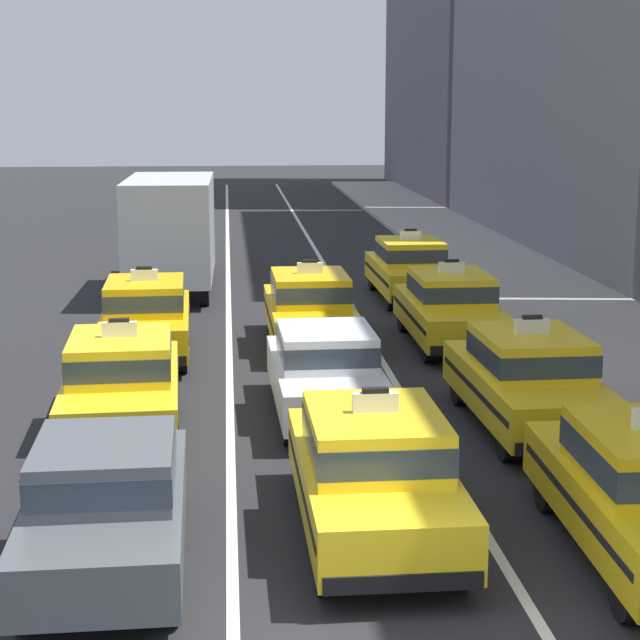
{
  "coord_description": "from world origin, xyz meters",
  "views": [
    {
      "loc": [
        -1.58,
        -9.1,
        5.38
      ],
      "look_at": [
        0.12,
        10.48,
        1.3
      ],
      "focal_mm": 59.71,
      "sensor_mm": 36.0,
      "label": 1
    }
  ],
  "objects_px": {
    "sedan_left_nearest": "(107,500)",
    "taxi_right_fourth": "(409,268)",
    "taxi_right_second": "(528,378)",
    "box_truck_left_fourth": "(172,229)",
    "taxi_right_third": "(450,307)",
    "taxi_left_second": "(122,382)",
    "taxi_left_third": "(146,316)",
    "taxi_center_third": "(310,308)",
    "taxi_center_nearest": "(373,470)",
    "taxi_left_fifth": "(180,233)",
    "sedan_center_second": "(326,370)"
  },
  "relations": [
    {
      "from": "sedan_left_nearest",
      "to": "sedan_center_second",
      "type": "xyz_separation_m",
      "value": [
        3.08,
        5.8,
        0.0
      ]
    },
    {
      "from": "taxi_left_second",
      "to": "taxi_center_third",
      "type": "relative_size",
      "value": 1.01
    },
    {
      "from": "taxi_left_third",
      "to": "taxi_center_nearest",
      "type": "relative_size",
      "value": 1.01
    },
    {
      "from": "box_truck_left_fourth",
      "to": "sedan_center_second",
      "type": "bearing_deg",
      "value": -75.93
    },
    {
      "from": "sedan_left_nearest",
      "to": "taxi_right_second",
      "type": "xyz_separation_m",
      "value": [
        6.34,
        4.83,
        0.03
      ]
    },
    {
      "from": "taxi_center_nearest",
      "to": "taxi_center_third",
      "type": "bearing_deg",
      "value": 89.86
    },
    {
      "from": "taxi_right_third",
      "to": "taxi_right_fourth",
      "type": "xyz_separation_m",
      "value": [
        0.06,
        5.62,
        0.0
      ]
    },
    {
      "from": "box_truck_left_fourth",
      "to": "taxi_left_fifth",
      "type": "bearing_deg",
      "value": 90.57
    },
    {
      "from": "taxi_left_second",
      "to": "box_truck_left_fourth",
      "type": "distance_m",
      "value": 13.44
    },
    {
      "from": "box_truck_left_fourth",
      "to": "sedan_left_nearest",
      "type": "bearing_deg",
      "value": -89.62
    },
    {
      "from": "taxi_center_nearest",
      "to": "taxi_right_second",
      "type": "bearing_deg",
      "value": 53.0
    },
    {
      "from": "sedan_left_nearest",
      "to": "box_truck_left_fourth",
      "type": "bearing_deg",
      "value": 90.38
    },
    {
      "from": "taxi_center_nearest",
      "to": "taxi_right_fourth",
      "type": "xyz_separation_m",
      "value": [
        3.18,
        15.97,
        0.0
      ]
    },
    {
      "from": "sedan_left_nearest",
      "to": "box_truck_left_fourth",
      "type": "distance_m",
      "value": 18.6
    },
    {
      "from": "taxi_left_third",
      "to": "sedan_center_second",
      "type": "bearing_deg",
      "value": -54.45
    },
    {
      "from": "taxi_right_second",
      "to": "taxi_right_fourth",
      "type": "bearing_deg",
      "value": 89.82
    },
    {
      "from": "taxi_right_third",
      "to": "taxi_right_fourth",
      "type": "bearing_deg",
      "value": 89.41
    },
    {
      "from": "taxi_left_third",
      "to": "taxi_right_fourth",
      "type": "relative_size",
      "value": 1.01
    },
    {
      "from": "taxi_left_second",
      "to": "taxi_left_fifth",
      "type": "distance_m",
      "value": 19.84
    },
    {
      "from": "taxi_left_fifth",
      "to": "taxi_right_second",
      "type": "height_order",
      "value": "same"
    },
    {
      "from": "sedan_left_nearest",
      "to": "box_truck_left_fourth",
      "type": "xyz_separation_m",
      "value": [
        -0.12,
        18.57,
        0.93
      ]
    },
    {
      "from": "sedan_center_second",
      "to": "taxi_center_third",
      "type": "relative_size",
      "value": 0.95
    },
    {
      "from": "box_truck_left_fourth",
      "to": "sedan_center_second",
      "type": "distance_m",
      "value": 13.2
    },
    {
      "from": "taxi_center_third",
      "to": "taxi_right_second",
      "type": "distance_m",
      "value": 7.1
    },
    {
      "from": "taxi_left_second",
      "to": "taxi_right_third",
      "type": "xyz_separation_m",
      "value": [
        6.63,
        5.83,
        0.0
      ]
    },
    {
      "from": "taxi_left_second",
      "to": "taxi_center_nearest",
      "type": "bearing_deg",
      "value": -52.11
    },
    {
      "from": "sedan_left_nearest",
      "to": "taxi_left_second",
      "type": "height_order",
      "value": "taxi_left_second"
    },
    {
      "from": "taxi_left_third",
      "to": "taxi_right_fourth",
      "type": "xyz_separation_m",
      "value": [
        6.69,
        6.07,
        0.0
      ]
    },
    {
      "from": "taxi_right_second",
      "to": "sedan_left_nearest",
      "type": "bearing_deg",
      "value": -142.7
    },
    {
      "from": "box_truck_left_fourth",
      "to": "taxi_center_nearest",
      "type": "xyz_separation_m",
      "value": [
        3.32,
        -17.91,
        -0.9
      ]
    },
    {
      "from": "sedan_center_second",
      "to": "taxi_left_third",
      "type": "bearing_deg",
      "value": 125.55
    },
    {
      "from": "taxi_left_fifth",
      "to": "sedan_left_nearest",
      "type": "bearing_deg",
      "value": -89.57
    },
    {
      "from": "taxi_center_nearest",
      "to": "taxi_right_second",
      "type": "distance_m",
      "value": 5.22
    },
    {
      "from": "taxi_center_third",
      "to": "taxi_right_fourth",
      "type": "bearing_deg",
      "value": 59.82
    },
    {
      "from": "taxi_right_fourth",
      "to": "taxi_right_third",
      "type": "bearing_deg",
      "value": -90.59
    },
    {
      "from": "taxi_left_third",
      "to": "sedan_center_second",
      "type": "distance_m",
      "value": 5.83
    },
    {
      "from": "taxi_center_nearest",
      "to": "taxi_left_fifth",
      "type": "bearing_deg",
      "value": 97.91
    },
    {
      "from": "taxi_left_third",
      "to": "taxi_right_third",
      "type": "bearing_deg",
      "value": 3.88
    },
    {
      "from": "taxi_left_fifth",
      "to": "taxi_center_nearest",
      "type": "bearing_deg",
      "value": -82.09
    },
    {
      "from": "sedan_left_nearest",
      "to": "taxi_right_fourth",
      "type": "distance_m",
      "value": 17.8
    },
    {
      "from": "sedan_center_second",
      "to": "taxi_left_second",
      "type": "bearing_deg",
      "value": -169.35
    },
    {
      "from": "box_truck_left_fourth",
      "to": "taxi_right_second",
      "type": "distance_m",
      "value": 15.21
    },
    {
      "from": "box_truck_left_fourth",
      "to": "taxi_right_third",
      "type": "xyz_separation_m",
      "value": [
        6.44,
        -7.57,
        -0.9
      ]
    },
    {
      "from": "taxi_center_third",
      "to": "taxi_right_second",
      "type": "relative_size",
      "value": 1.0
    },
    {
      "from": "taxi_right_third",
      "to": "taxi_right_fourth",
      "type": "distance_m",
      "value": 5.62
    },
    {
      "from": "box_truck_left_fourth",
      "to": "taxi_center_third",
      "type": "xyz_separation_m",
      "value": [
        3.34,
        -7.37,
        -0.9
      ]
    },
    {
      "from": "taxi_left_third",
      "to": "taxi_center_third",
      "type": "xyz_separation_m",
      "value": [
        3.53,
        0.65,
        0.0
      ]
    },
    {
      "from": "sedan_center_second",
      "to": "taxi_right_second",
      "type": "relative_size",
      "value": 0.94
    },
    {
      "from": "sedan_center_second",
      "to": "taxi_right_fourth",
      "type": "distance_m",
      "value": 11.31
    },
    {
      "from": "taxi_left_fifth",
      "to": "taxi_center_third",
      "type": "xyz_separation_m",
      "value": [
        3.41,
        -13.8,
        0.0
      ]
    }
  ]
}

